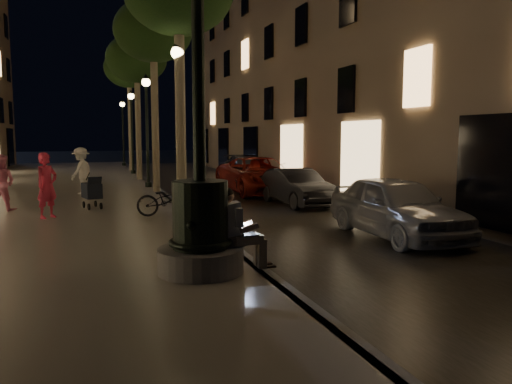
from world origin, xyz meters
name	(u,v)px	position (x,y,z in m)	size (l,w,h in m)	color
ground	(159,194)	(0.00, 15.00, 0.00)	(120.00, 120.00, 0.00)	black
cobble_lane	(228,191)	(3.00, 15.00, 0.01)	(6.00, 45.00, 0.02)	black
promenade	(55,195)	(-4.00, 15.00, 0.10)	(8.00, 45.00, 0.20)	slate
curb_strip	(159,191)	(0.00, 15.00, 0.10)	(0.25, 45.00, 0.20)	#59595B
building_right	(342,37)	(10.00, 18.00, 7.50)	(8.00, 36.00, 15.00)	brown
fountain_lamppost	(200,211)	(-1.00, 2.00, 1.21)	(1.40, 1.40, 5.21)	#59595B
seated_man_laptop	(237,226)	(-0.39, 2.00, 0.92)	(1.01, 0.34, 1.38)	gray
tree_second	(153,32)	(-0.20, 14.00, 6.33)	(3.00, 3.00, 7.40)	#6B604C
tree_third	(137,60)	(-0.30, 20.00, 6.14)	(3.00, 3.00, 7.20)	#6B604C
tree_far	(129,69)	(-0.22, 26.00, 6.43)	(3.00, 3.00, 7.50)	#6B604C
lamp_curb_a	(178,106)	(-0.30, 8.00, 3.24)	(0.36, 0.36, 4.81)	black
lamp_curb_b	(147,116)	(-0.30, 16.00, 3.24)	(0.36, 0.36, 4.81)	black
lamp_curb_c	(132,121)	(-0.30, 24.00, 3.24)	(0.36, 0.36, 4.81)	black
lamp_curb_d	(123,124)	(-0.30, 32.00, 3.24)	(0.36, 0.36, 4.81)	black
stroller	(92,191)	(-2.64, 10.01, 0.75)	(0.63, 1.08, 1.09)	black
car_front	(396,207)	(4.22, 4.25, 0.73)	(1.73, 4.31, 1.47)	#999BA0
car_second	(296,187)	(4.10, 10.06, 0.63)	(1.34, 3.83, 1.26)	black
car_third	(259,175)	(4.00, 13.83, 0.76)	(2.52, 5.46, 1.52)	maroon
car_rear	(247,169)	(5.12, 19.00, 0.69)	(1.93, 4.76, 1.38)	#2E2D32
pedestrian_red	(47,185)	(-3.78, 8.56, 1.08)	(0.65, 0.42, 1.77)	#C32742
pedestrian_pink	(1,183)	(-5.16, 10.38, 1.03)	(0.81, 0.63, 1.67)	#D16E8B
pedestrian_white	(81,171)	(-2.99, 14.26, 1.08)	(1.14, 0.66, 1.77)	silver
bicycle	(169,200)	(-0.64, 7.81, 0.66)	(0.61, 1.76, 0.92)	black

